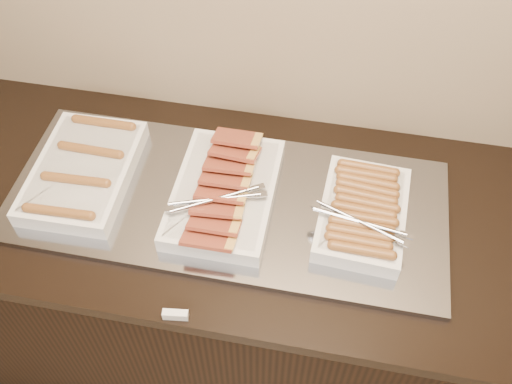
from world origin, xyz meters
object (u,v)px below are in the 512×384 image
at_px(warming_tray, 227,201).
at_px(dish_center, 224,192).
at_px(counter, 231,283).
at_px(dish_left, 84,171).
at_px(dish_right, 363,213).

bearing_deg(warming_tray, dish_center, -150.98).
xyz_separation_m(warming_tray, dish_center, (-0.01, -0.00, 0.04)).
relative_size(counter, dish_left, 5.17).
distance_m(dish_center, dish_right, 0.37).
xyz_separation_m(dish_left, dish_center, (0.41, -0.00, 0.00)).
height_order(warming_tray, dish_center, dish_center).
xyz_separation_m(counter, dish_right, (0.37, -0.00, 0.50)).
xyz_separation_m(counter, warming_tray, (0.00, 0.00, 0.46)).
distance_m(dish_left, dish_center, 0.41).
relative_size(counter, warming_tray, 1.72).
bearing_deg(counter, dish_center, -114.20).
bearing_deg(warming_tray, dish_left, 180.00).
bearing_deg(warming_tray, dish_right, -0.65).
height_order(warming_tray, dish_right, dish_right).
bearing_deg(dish_center, counter, 65.79).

